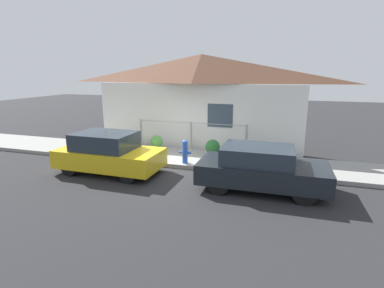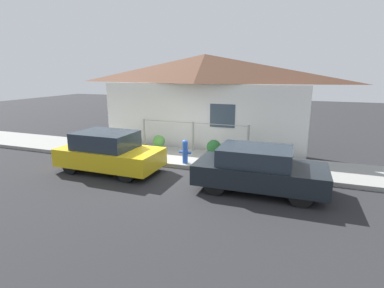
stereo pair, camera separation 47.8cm
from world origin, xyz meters
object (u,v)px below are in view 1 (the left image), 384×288
object	(u,v)px
potted_plant_near_hydrant	(213,147)
fire_hydrant	(185,151)
car_left	(109,153)
potted_plant_corner	(256,150)
potted_plant_by_fence	(157,142)
car_right	(261,168)

from	to	relation	value
potted_plant_near_hydrant	fire_hydrant	bearing A→B (deg)	-119.97
car_left	potted_plant_corner	distance (m)	5.51
potted_plant_near_hydrant	potted_plant_by_fence	xyz separation A→B (m)	(-2.51, 0.08, 0.02)
car_right	potted_plant_corner	xyz separation A→B (m)	(-0.41, 2.62, -0.14)
car_left	fire_hydrant	size ratio (longest dim) A/B	4.13
fire_hydrant	potted_plant_by_fence	distance (m)	2.24
potted_plant_by_fence	potted_plant_corner	distance (m)	4.25
potted_plant_corner	fire_hydrant	bearing A→B (deg)	-153.93
potted_plant_by_fence	fire_hydrant	bearing A→B (deg)	-37.69
car_left	car_right	bearing A→B (deg)	0.58
car_left	car_right	distance (m)	5.26
car_left	potted_plant_near_hydrant	world-z (taller)	car_left
car_right	potted_plant_near_hydrant	xyz separation A→B (m)	(-2.15, 2.69, -0.18)
car_left	potted_plant_near_hydrant	xyz separation A→B (m)	(3.11, 2.69, -0.20)
car_left	car_right	world-z (taller)	car_left
car_left	fire_hydrant	world-z (taller)	car_left
car_left	potted_plant_corner	size ratio (longest dim) A/B	5.30
potted_plant_near_hydrant	potted_plant_corner	distance (m)	1.74
car_right	potted_plant_by_fence	size ratio (longest dim) A/B	5.76
car_right	car_left	bearing A→B (deg)	179.45
fire_hydrant	potted_plant_by_fence	xyz separation A→B (m)	(-1.77, 1.37, -0.09)
car_right	potted_plant_corner	world-z (taller)	car_right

